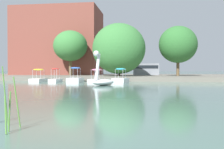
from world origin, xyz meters
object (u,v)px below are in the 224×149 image
object	(u,v)px
pedal_boat_red	(55,78)
tree_willow_near_path	(119,49)
tree_broadleaf_left	(178,45)
pedal_boat_cyan	(121,78)
pedal_boat_pink	(97,78)
pedal_boat_yellow	(38,78)
pedal_boat_blue	(75,78)
parked_van	(146,69)
swan_boat	(103,79)
tree_sapling_by_fence	(70,46)

from	to	relation	value
pedal_boat_red	tree_willow_near_path	distance (m)	10.15
tree_broadleaf_left	tree_willow_near_path	distance (m)	8.47
pedal_boat_cyan	pedal_boat_red	size ratio (longest dim) A/B	1.23
pedal_boat_pink	pedal_boat_yellow	world-z (taller)	pedal_boat_yellow
tree_willow_near_path	tree_broadleaf_left	bearing A→B (deg)	17.10
tree_broadleaf_left	pedal_boat_cyan	bearing A→B (deg)	-126.34
tree_willow_near_path	pedal_boat_red	bearing A→B (deg)	-132.55
tree_broadleaf_left	pedal_boat_blue	bearing A→B (deg)	-142.06
parked_van	pedal_boat_yellow	bearing A→B (deg)	-128.79
swan_boat	tree_sapling_by_fence	world-z (taller)	tree_sapling_by_fence
tree_broadleaf_left	swan_boat	bearing A→B (deg)	-117.93
swan_boat	pedal_boat_red	distance (m)	8.51
tree_willow_near_path	pedal_boat_blue	bearing A→B (deg)	-120.00
swan_boat	pedal_boat_yellow	size ratio (longest dim) A/B	1.36
pedal_boat_cyan	tree_willow_near_path	distance (m)	8.01
pedal_boat_cyan	parked_van	size ratio (longest dim) A/B	0.55
pedal_boat_yellow	tree_sapling_by_fence	xyz separation A→B (m)	(0.80, 9.26, 4.58)
pedal_boat_yellow	parked_van	distance (m)	19.23
tree_broadleaf_left	pedal_boat_pink	bearing A→B (deg)	-135.22
tree_willow_near_path	parked_van	distance (m)	9.52
parked_van	pedal_boat_cyan	bearing A→B (deg)	-98.36
swan_boat	tree_willow_near_path	distance (m)	12.88
pedal_boat_cyan	tree_sapling_by_fence	bearing A→B (deg)	132.75
pedal_boat_red	tree_broadleaf_left	size ratio (longest dim) A/B	0.26
tree_willow_near_path	parked_van	world-z (taller)	tree_willow_near_path
swan_boat	pedal_boat_yellow	distance (m)	10.59
pedal_boat_cyan	tree_sapling_by_fence	distance (m)	13.98
pedal_boat_blue	tree_willow_near_path	size ratio (longest dim) A/B	0.28
parked_van	tree_broadleaf_left	bearing A→B (deg)	-52.05
tree_broadleaf_left	tree_sapling_by_fence	distance (m)	15.90
swan_boat	tree_willow_near_path	world-z (taller)	tree_willow_near_path
swan_boat	tree_broadleaf_left	size ratio (longest dim) A/B	0.40
tree_willow_near_path	pedal_boat_cyan	bearing A→B (deg)	-80.69
pedal_boat_yellow	pedal_boat_cyan	bearing A→B (deg)	-2.58
swan_boat	pedal_boat_blue	distance (m)	6.85
pedal_boat_cyan	tree_willow_near_path	world-z (taller)	tree_willow_near_path
pedal_boat_blue	tree_sapling_by_fence	bearing A→B (deg)	111.57
pedal_boat_cyan	parked_van	xyz separation A→B (m)	(2.26, 15.40, 1.12)
parked_van	pedal_boat_pink	bearing A→B (deg)	-107.59
swan_boat	pedal_boat_pink	distance (m)	5.58
pedal_boat_blue	pedal_boat_red	xyz separation A→B (m)	(-2.36, 0.00, 0.01)
swan_boat	pedal_boat_cyan	bearing A→B (deg)	80.32
pedal_boat_pink	tree_sapling_by_fence	bearing A→B (deg)	122.89
swan_boat	pedal_boat_pink	xyz separation A→B (m)	(-1.72, 5.30, -0.07)
pedal_boat_blue	parked_van	world-z (taller)	parked_van
pedal_boat_cyan	tree_broadleaf_left	xyz separation A→B (m)	(6.93, 9.42, 4.51)
pedal_boat_pink	tree_willow_near_path	world-z (taller)	tree_willow_near_path
pedal_boat_red	tree_sapling_by_fence	distance (m)	10.81
pedal_boat_yellow	pedal_boat_blue	bearing A→B (deg)	-5.28
swan_boat	pedal_boat_blue	world-z (taller)	swan_boat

